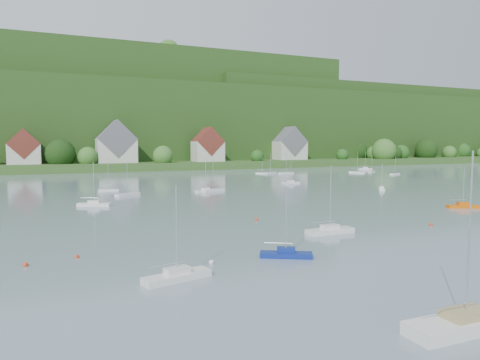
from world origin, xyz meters
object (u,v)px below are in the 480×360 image
(near_sailboat_1, at_px, (286,253))
(near_sailboat_5, at_px, (463,206))
(near_sailboat_2, at_px, (465,322))
(near_sailboat_0, at_px, (177,275))
(near_sailboat_3, at_px, (330,230))

(near_sailboat_1, xyz_separation_m, near_sailboat_5, (44.38, 16.76, 0.00))
(near_sailboat_2, bearing_deg, near_sailboat_0, 129.91)
(near_sailboat_1, xyz_separation_m, near_sailboat_2, (1.43, -19.07, 0.12))
(near_sailboat_1, distance_m, near_sailboat_2, 19.12)
(near_sailboat_2, distance_m, near_sailboat_3, 28.43)
(near_sailboat_1, height_order, near_sailboat_2, near_sailboat_2)
(near_sailboat_1, relative_size, near_sailboat_3, 0.81)
(near_sailboat_3, bearing_deg, near_sailboat_0, -155.11)
(near_sailboat_1, distance_m, near_sailboat_5, 47.44)
(near_sailboat_0, height_order, near_sailboat_1, near_sailboat_0)
(near_sailboat_2, bearing_deg, near_sailboat_5, 40.80)
(near_sailboat_5, bearing_deg, near_sailboat_2, -114.99)
(near_sailboat_0, height_order, near_sailboat_3, near_sailboat_3)
(near_sailboat_2, height_order, near_sailboat_3, near_sailboat_2)
(near_sailboat_0, bearing_deg, near_sailboat_1, -0.93)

